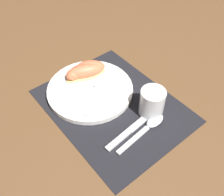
{
  "coord_description": "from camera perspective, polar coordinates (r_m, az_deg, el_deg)",
  "views": [
    {
      "loc": [
        0.4,
        -0.33,
        0.6
      ],
      "look_at": [
        -0.01,
        0.0,
        0.02
      ],
      "focal_mm": 42.0,
      "sensor_mm": 36.0,
      "label": 1
    }
  ],
  "objects": [
    {
      "name": "knife",
      "position": [
        0.73,
        4.76,
        -6.39
      ],
      "size": [
        0.04,
        0.22,
        0.01
      ],
      "color": "silver",
      "rests_on": "placemat"
    },
    {
      "name": "citrus_wedge_0",
      "position": [
        0.86,
        -4.63,
        6.58
      ],
      "size": [
        0.1,
        0.11,
        0.04
      ],
      "color": "#F4DB84",
      "rests_on": "plate"
    },
    {
      "name": "fork",
      "position": [
        0.81,
        -3.43,
        1.98
      ],
      "size": [
        0.13,
        0.16,
        0.0
      ],
      "color": "silver",
      "rests_on": "plate"
    },
    {
      "name": "spoon",
      "position": [
        0.74,
        8.12,
        -5.95
      ],
      "size": [
        0.04,
        0.18,
        0.01
      ],
      "color": "silver",
      "rests_on": "placemat"
    },
    {
      "name": "placemat",
      "position": [
        0.79,
        0.2,
        -1.63
      ],
      "size": [
        0.43,
        0.34,
        0.0
      ],
      "color": "black",
      "rests_on": "ground_plane"
    },
    {
      "name": "juice_glass",
      "position": [
        0.75,
        8.65,
        -1.21
      ],
      "size": [
        0.07,
        0.07,
        0.08
      ],
      "color": "silver",
      "rests_on": "placemat"
    },
    {
      "name": "ground_plane",
      "position": [
        0.79,
        0.2,
        -1.73
      ],
      "size": [
        3.0,
        3.0,
        0.0
      ],
      "primitive_type": "plane",
      "color": "brown"
    },
    {
      "name": "citrus_wedge_2",
      "position": [
        0.85,
        -7.23,
        5.6
      ],
      "size": [
        0.05,
        0.1,
        0.04
      ],
      "color": "#F4DB84",
      "rests_on": "plate"
    },
    {
      "name": "plate",
      "position": [
        0.82,
        -4.78,
        1.81
      ],
      "size": [
        0.27,
        0.27,
        0.02
      ],
      "color": "white",
      "rests_on": "placemat"
    },
    {
      "name": "citrus_wedge_1",
      "position": [
        0.85,
        -5.88,
        5.69
      ],
      "size": [
        0.09,
        0.13,
        0.05
      ],
      "color": "#F4DB84",
      "rests_on": "plate"
    }
  ]
}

